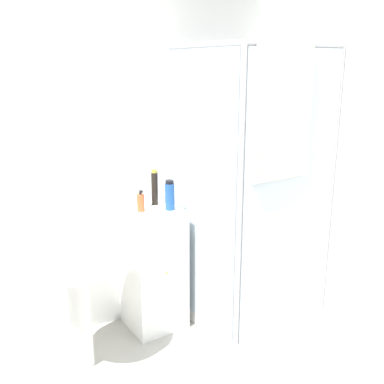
{
  "coord_description": "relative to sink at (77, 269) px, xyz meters",
  "views": [
    {
      "loc": [
        -0.84,
        -1.22,
        1.88
      ],
      "look_at": [
        0.68,
        1.14,
        1.1
      ],
      "focal_mm": 42.0,
      "sensor_mm": 36.0,
      "label": 1
    }
  ],
  "objects": [
    {
      "name": "soap_dispenser",
      "position": [
        0.53,
        0.18,
        0.29
      ],
      "size": [
        0.05,
        0.05,
        0.15
      ],
      "color": "#E5562D",
      "rests_on": "vanity_cabinet"
    },
    {
      "name": "shampoo_bottle_blue",
      "position": [
        0.72,
        0.1,
        0.33
      ],
      "size": [
        0.07,
        0.07,
        0.21
      ],
      "color": "#1E4C93",
      "rests_on": "vanity_cabinet"
    },
    {
      "name": "sink",
      "position": [
        0.0,
        0.0,
        0.0
      ],
      "size": [
        0.54,
        0.54,
        0.98
      ],
      "color": "white",
      "rests_on": "ground_plane"
    },
    {
      "name": "vanity_cabinet",
      "position": [
        0.62,
        0.18,
        -0.22
      ],
      "size": [
        0.39,
        0.41,
        0.91
      ],
      "color": "white",
      "rests_on": "ground_plane"
    },
    {
      "name": "shampoo_bottle_tall_black",
      "position": [
        0.69,
        0.27,
        0.36
      ],
      "size": [
        0.05,
        0.05,
        0.26
      ],
      "color": "black",
      "rests_on": "vanity_cabinet"
    },
    {
      "name": "wall_back",
      "position": [
        0.06,
        0.41,
        0.57
      ],
      "size": [
        6.4,
        0.06,
        2.5
      ],
      "primitive_type": "cube",
      "color": "white",
      "rests_on": "ground_plane"
    },
    {
      "name": "shower_enclosure",
      "position": [
        1.23,
        -0.15,
        -0.08
      ],
      "size": [
        0.86,
        0.89,
        2.03
      ],
      "color": "white",
      "rests_on": "ground_plane"
    },
    {
      "name": "lotion_bottle_white",
      "position": [
        0.62,
        0.26,
        0.3
      ],
      "size": [
        0.05,
        0.05,
        0.16
      ],
      "color": "white",
      "rests_on": "vanity_cabinet"
    }
  ]
}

